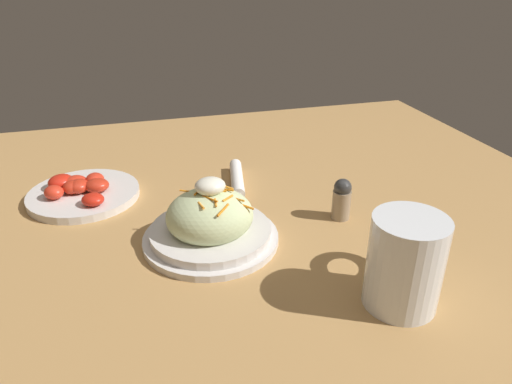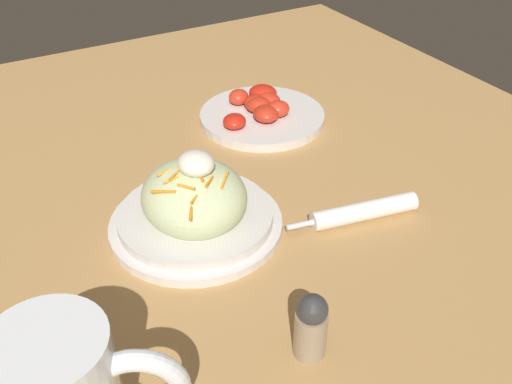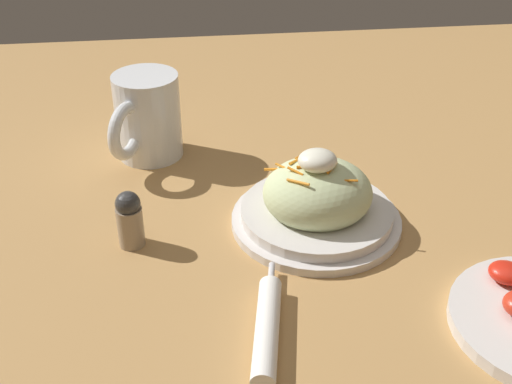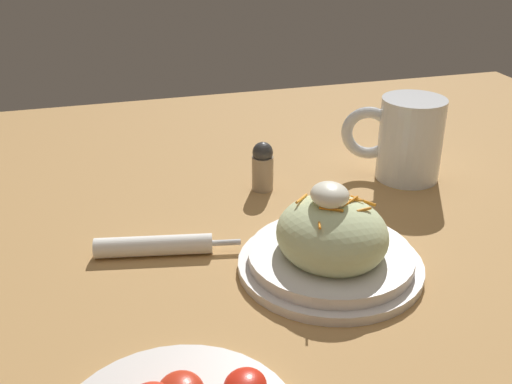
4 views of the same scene
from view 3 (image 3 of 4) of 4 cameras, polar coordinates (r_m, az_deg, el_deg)
ground_plane at (r=0.91m, az=2.69°, el=-1.35°), size 1.43×1.43×0.00m
salad_plate at (r=0.86m, az=5.27°, el=-0.87°), size 0.22×0.22×0.11m
beer_mug at (r=1.02m, az=-9.36°, el=6.20°), size 0.11×0.15×0.13m
napkin_roll at (r=0.71m, az=0.96°, el=-11.66°), size 0.05×0.18×0.03m
salt_shaker at (r=0.83m, az=-10.83°, el=-2.27°), size 0.03×0.03×0.08m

